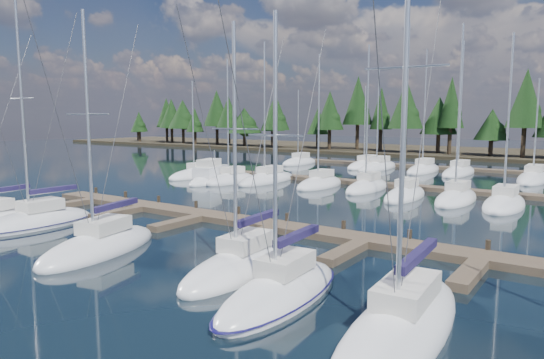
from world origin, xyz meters
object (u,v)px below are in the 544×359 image
Objects in this scene: front_sailboat_2 at (100,246)px; front_sailboat_4 at (281,293)px; front_sailboat_5 at (402,326)px; main_dock at (273,228)px; motor_yacht_left at (211,178)px; front_sailboat_3 at (242,266)px; front_sailboat_1 at (36,222)px.

front_sailboat_2 is 11.49m from front_sailboat_4.
front_sailboat_5 is (4.91, -0.32, 0.02)m from front_sailboat_4.
main_dock is 23.99m from motor_yacht_left.
front_sailboat_3 reaches higher than motor_yacht_left.
front_sailboat_5 reaches higher than main_dock.
front_sailboat_1 is 1.69× the size of motor_yacht_left.
front_sailboat_4 is 34.91m from motor_yacht_left.
main_dock is 14.83m from front_sailboat_5.
motor_yacht_left reaches higher than main_dock.
front_sailboat_4 is at bearing -53.60° from main_dock.
front_sailboat_2 reaches higher than front_sailboat_3.
main_dock is 2.97× the size of front_sailboat_1.
front_sailboat_1 is at bearing -178.91° from front_sailboat_3.
front_sailboat_1 is 8.64m from front_sailboat_2.
motor_yacht_left is at bearing 103.10° from front_sailboat_1.
front_sailboat_4 reaches higher than main_dock.
main_dock is at bearing 61.20° from front_sailboat_2.
front_sailboat_4 is at bearing -4.25° from front_sailboat_1.
main_dock is at bearing -38.97° from motor_yacht_left.
front_sailboat_1 reaches higher than front_sailboat_4.
front_sailboat_3 is at bearing 11.46° from front_sailboat_2.
front_sailboat_5 reaches higher than front_sailboat_2.
front_sailboat_5 is 38.82m from motor_yacht_left.
motor_yacht_left is (-21.92, 22.27, 0.19)m from front_sailboat_3.
front_sailboat_2 is at bearing -8.86° from front_sailboat_1.
front_sailboat_4 is 0.75× the size of front_sailboat_5.
front_sailboat_4 is at bearing -28.28° from front_sailboat_3.
front_sailboat_2 is (-4.86, -8.83, 0.08)m from main_dock.
main_dock is 3.73× the size of front_sailboat_3.
front_sailboat_3 is (16.66, 0.32, -0.01)m from front_sailboat_1.
front_sailboat_2 is 27.61m from motor_yacht_left.
motor_yacht_left is (-25.28, 24.08, 0.19)m from front_sailboat_4.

